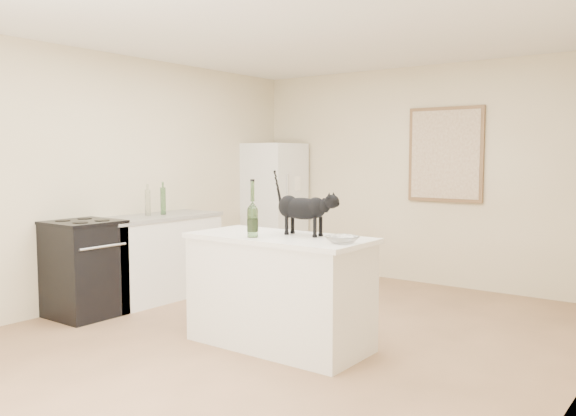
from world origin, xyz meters
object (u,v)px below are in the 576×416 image
(fridge, at_px, (273,207))
(wine_bottle, at_px, (253,212))
(glass_bowl, at_px, (342,240))
(black_cat, at_px, (303,211))
(stove, at_px, (84,270))

(fridge, xyz_separation_m, wine_bottle, (1.94, -2.75, 0.25))
(wine_bottle, relative_size, glass_bowl, 1.75)
(black_cat, bearing_deg, fridge, 131.99)
(glass_bowl, bearing_deg, wine_bottle, -170.05)
(fridge, relative_size, glass_bowl, 7.46)
(stove, relative_size, wine_bottle, 2.25)
(fridge, height_order, black_cat, fridge)
(stove, height_order, fridge, fridge)
(fridge, distance_m, black_cat, 3.28)
(fridge, bearing_deg, black_cat, -47.94)
(stove, distance_m, black_cat, 2.34)
(stove, distance_m, wine_bottle, 2.06)
(fridge, bearing_deg, wine_bottle, -54.78)
(black_cat, xyz_separation_m, glass_bowl, (0.49, -0.19, -0.16))
(wine_bottle, xyz_separation_m, glass_bowl, (0.74, 0.13, -0.17))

